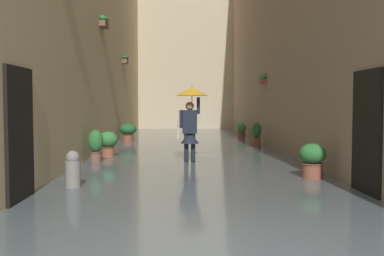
{
  "coord_description": "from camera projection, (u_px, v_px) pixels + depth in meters",
  "views": [
    {
      "loc": [
        0.32,
        4.14,
        1.62
      ],
      "look_at": [
        0.03,
        -6.94,
        1.01
      ],
      "focal_mm": 41.24,
      "sensor_mm": 36.0,
      "label": 1
    }
  ],
  "objects": [
    {
      "name": "ground_plane",
      "position": [
        190.0,
        149.0,
        15.62
      ],
      "size": [
        60.0,
        60.0,
        0.0
      ],
      "primitive_type": "plane",
      "color": "slate"
    },
    {
      "name": "flood_water",
      "position": [
        190.0,
        148.0,
        15.62
      ],
      "size": [
        6.57,
        28.82,
        0.08
      ],
      "primitive_type": "cube",
      "color": "#515B60",
      "rests_on": "ground_plane"
    },
    {
      "name": "building_facade_far",
      "position": [
        185.0,
        55.0,
        27.65
      ],
      "size": [
        9.37,
        1.8,
        9.29
      ],
      "primitive_type": "cube",
      "color": "beige",
      "rests_on": "ground_plane"
    },
    {
      "name": "person_wading",
      "position": [
        191.0,
        112.0,
        11.67
      ],
      "size": [
        0.87,
        0.87,
        2.12
      ],
      "color": "black",
      "rests_on": "ground_plane"
    },
    {
      "name": "potted_plant_near_left",
      "position": [
        257.0,
        134.0,
        16.23
      ],
      "size": [
        0.33,
        0.33,
        0.93
      ],
      "color": "brown",
      "rests_on": "ground_plane"
    },
    {
      "name": "potted_plant_mid_left",
      "position": [
        313.0,
        160.0,
        9.12
      ],
      "size": [
        0.55,
        0.55,
        0.8
      ],
      "color": "brown",
      "rests_on": "ground_plane"
    },
    {
      "name": "potted_plant_mid_right",
      "position": [
        128.0,
        132.0,
        17.96
      ],
      "size": [
        0.69,
        0.69,
        0.81
      ],
      "color": "brown",
      "rests_on": "ground_plane"
    },
    {
      "name": "potted_plant_far_right",
      "position": [
        108.0,
        143.0,
        12.85
      ],
      "size": [
        0.57,
        0.57,
        0.82
      ],
      "color": "#9E563D",
      "rests_on": "ground_plane"
    },
    {
      "name": "potted_plant_near_right",
      "position": [
        96.0,
        145.0,
        11.59
      ],
      "size": [
        0.39,
        0.39,
        0.94
      ],
      "color": "brown",
      "rests_on": "ground_plane"
    },
    {
      "name": "potted_plant_far_left",
      "position": [
        241.0,
        130.0,
        20.22
      ],
      "size": [
        0.43,
        0.43,
        0.74
      ],
      "color": "brown",
      "rests_on": "ground_plane"
    },
    {
      "name": "mooring_bollard",
      "position": [
        73.0,
        171.0,
        8.11
      ],
      "size": [
        0.28,
        0.28,
        0.76
      ],
      "color": "gray",
      "rests_on": "ground_plane"
    }
  ]
}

